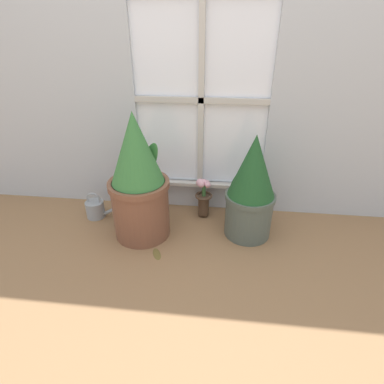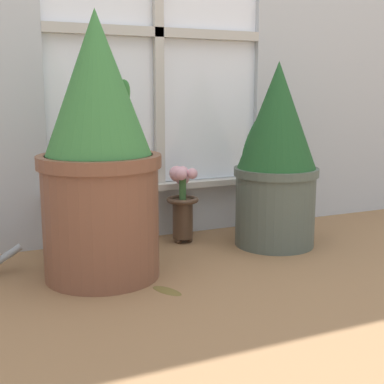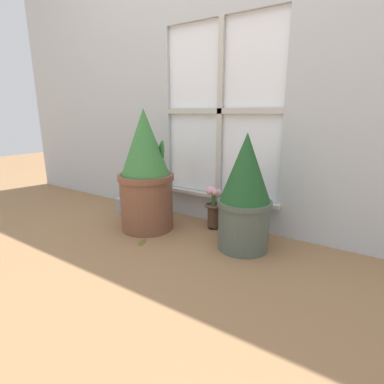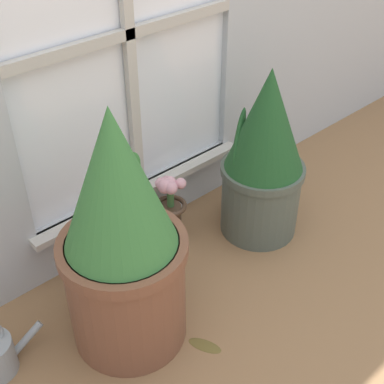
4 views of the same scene
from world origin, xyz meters
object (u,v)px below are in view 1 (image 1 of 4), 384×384
(potted_plant_left, at_px, (139,181))
(potted_plant_right, at_px, (251,189))
(watering_can, at_px, (96,209))
(flower_vase, at_px, (204,196))

(potted_plant_left, distance_m, potted_plant_right, 0.69)
(potted_plant_left, relative_size, watering_can, 3.51)
(flower_vase, bearing_deg, potted_plant_right, -29.80)
(potted_plant_left, bearing_deg, potted_plant_right, 6.35)
(potted_plant_right, relative_size, flower_vase, 2.27)
(potted_plant_right, xyz_separation_m, flower_vase, (-0.30, 0.17, -0.17))
(potted_plant_left, height_order, potted_plant_right, potted_plant_left)
(flower_vase, bearing_deg, watering_can, -172.62)
(flower_vase, bearing_deg, potted_plant_left, -146.63)
(potted_plant_right, height_order, flower_vase, potted_plant_right)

